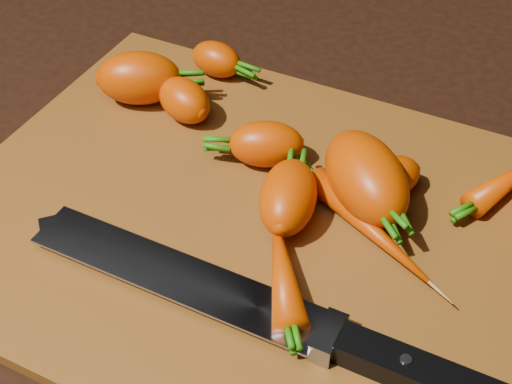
% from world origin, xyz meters
% --- Properties ---
extents(ground, '(2.00, 2.00, 0.01)m').
position_xyz_m(ground, '(0.00, 0.00, -0.01)').
color(ground, black).
extents(cutting_board, '(0.50, 0.40, 0.01)m').
position_xyz_m(cutting_board, '(0.00, 0.00, 0.01)').
color(cutting_board, brown).
rests_on(cutting_board, ground).
extents(carrot_0, '(0.10, 0.08, 0.05)m').
position_xyz_m(carrot_0, '(-0.17, 0.10, 0.04)').
color(carrot_0, '#D13F00').
rests_on(carrot_0, cutting_board).
extents(carrot_1, '(0.07, 0.06, 0.04)m').
position_xyz_m(carrot_1, '(-0.12, 0.09, 0.03)').
color(carrot_1, '#D13F00').
rests_on(carrot_1, cutting_board).
extents(carrot_2, '(0.11, 0.12, 0.06)m').
position_xyz_m(carrot_2, '(0.08, 0.05, 0.04)').
color(carrot_2, '#D13F00').
rests_on(carrot_2, cutting_board).
extents(carrot_3, '(0.07, 0.09, 0.05)m').
position_xyz_m(carrot_3, '(0.03, 0.01, 0.04)').
color(carrot_3, '#D13F00').
rests_on(carrot_3, cutting_board).
extents(carrot_4, '(0.08, 0.07, 0.04)m').
position_xyz_m(carrot_4, '(-0.02, 0.07, 0.03)').
color(carrot_4, '#D13F00').
rests_on(carrot_4, cutting_board).
extents(carrot_5, '(0.06, 0.04, 0.04)m').
position_xyz_m(carrot_5, '(-0.12, 0.17, 0.03)').
color(carrot_5, '#D13F00').
rests_on(carrot_5, cutting_board).
extents(carrot_8, '(0.13, 0.09, 0.02)m').
position_xyz_m(carrot_8, '(0.10, 0.02, 0.02)').
color(carrot_8, '#D13F00').
rests_on(carrot_8, cutting_board).
extents(carrot_9, '(0.08, 0.10, 0.03)m').
position_xyz_m(carrot_9, '(0.05, -0.05, 0.03)').
color(carrot_9, '#D13F00').
rests_on(carrot_9, cutting_board).
extents(carrot_10, '(0.06, 0.07, 0.04)m').
position_xyz_m(carrot_10, '(0.09, 0.08, 0.03)').
color(carrot_10, '#D13F00').
rests_on(carrot_10, cutting_board).
extents(knife, '(0.39, 0.04, 0.02)m').
position_xyz_m(knife, '(0.00, -0.09, 0.02)').
color(knife, gray).
rests_on(knife, cutting_board).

